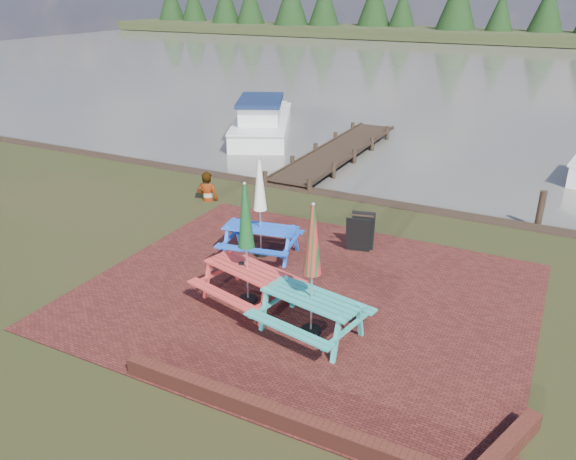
{
  "coord_description": "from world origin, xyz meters",
  "views": [
    {
      "loc": [
        4.31,
        -8.27,
        5.93
      ],
      "look_at": [
        -0.83,
        1.84,
        1.0
      ],
      "focal_mm": 35.0,
      "sensor_mm": 36.0,
      "label": 1
    }
  ],
  "objects_px": {
    "picnic_table_teal": "(312,291)",
    "boat_jetty": "(262,123)",
    "picnic_table_red": "(247,263)",
    "jetty": "(337,151)",
    "person": "(206,172)",
    "chalkboard": "(360,232)",
    "picnic_table_blue": "(260,223)"
  },
  "relations": [
    {
      "from": "chalkboard",
      "to": "jetty",
      "type": "height_order",
      "value": "chalkboard"
    },
    {
      "from": "picnic_table_teal",
      "to": "picnic_table_blue",
      "type": "relative_size",
      "value": 1.07
    },
    {
      "from": "picnic_table_red",
      "to": "boat_jetty",
      "type": "distance_m",
      "value": 14.65
    },
    {
      "from": "picnic_table_blue",
      "to": "boat_jetty",
      "type": "xyz_separation_m",
      "value": [
        -6.1,
        10.89,
        -0.46
      ]
    },
    {
      "from": "picnic_table_blue",
      "to": "jetty",
      "type": "distance_m",
      "value": 9.23
    },
    {
      "from": "picnic_table_teal",
      "to": "person",
      "type": "bearing_deg",
      "value": 150.07
    },
    {
      "from": "picnic_table_teal",
      "to": "boat_jetty",
      "type": "height_order",
      "value": "picnic_table_teal"
    },
    {
      "from": "picnic_table_teal",
      "to": "chalkboard",
      "type": "height_order",
      "value": "picnic_table_teal"
    },
    {
      "from": "picnic_table_red",
      "to": "picnic_table_blue",
      "type": "bearing_deg",
      "value": 127.11
    },
    {
      "from": "picnic_table_teal",
      "to": "jetty",
      "type": "bearing_deg",
      "value": 121.24
    },
    {
      "from": "picnic_table_teal",
      "to": "jetty",
      "type": "height_order",
      "value": "picnic_table_teal"
    },
    {
      "from": "picnic_table_red",
      "to": "picnic_table_blue",
      "type": "distance_m",
      "value": 2.18
    },
    {
      "from": "jetty",
      "to": "person",
      "type": "xyz_separation_m",
      "value": [
        -1.54,
        -6.49,
        0.78
      ]
    },
    {
      "from": "jetty",
      "to": "person",
      "type": "relative_size",
      "value": 5.1
    },
    {
      "from": "picnic_table_teal",
      "to": "chalkboard",
      "type": "bearing_deg",
      "value": 107.85
    },
    {
      "from": "picnic_table_teal",
      "to": "boat_jetty",
      "type": "relative_size",
      "value": 0.36
    },
    {
      "from": "person",
      "to": "chalkboard",
      "type": "bearing_deg",
      "value": 152.12
    },
    {
      "from": "chalkboard",
      "to": "jetty",
      "type": "xyz_separation_m",
      "value": [
        -3.75,
        7.72,
        -0.37
      ]
    },
    {
      "from": "boat_jetty",
      "to": "person",
      "type": "relative_size",
      "value": 3.97
    },
    {
      "from": "picnic_table_red",
      "to": "jetty",
      "type": "distance_m",
      "value": 11.37
    },
    {
      "from": "picnic_table_red",
      "to": "chalkboard",
      "type": "distance_m",
      "value": 3.56
    },
    {
      "from": "jetty",
      "to": "boat_jetty",
      "type": "distance_m",
      "value": 4.74
    },
    {
      "from": "chalkboard",
      "to": "boat_jetty",
      "type": "height_order",
      "value": "boat_jetty"
    },
    {
      "from": "chalkboard",
      "to": "person",
      "type": "height_order",
      "value": "person"
    },
    {
      "from": "picnic_table_teal",
      "to": "chalkboard",
      "type": "distance_m",
      "value": 3.83
    },
    {
      "from": "picnic_table_teal",
      "to": "boat_jetty",
      "type": "distance_m",
      "value": 15.87
    },
    {
      "from": "picnic_table_blue",
      "to": "chalkboard",
      "type": "xyz_separation_m",
      "value": [
        2.02,
        1.31,
        -0.36
      ]
    },
    {
      "from": "picnic_table_blue",
      "to": "chalkboard",
      "type": "distance_m",
      "value": 2.43
    },
    {
      "from": "jetty",
      "to": "person",
      "type": "distance_m",
      "value": 6.72
    },
    {
      "from": "picnic_table_red",
      "to": "jetty",
      "type": "height_order",
      "value": "picnic_table_red"
    },
    {
      "from": "picnic_table_red",
      "to": "jetty",
      "type": "relative_size",
      "value": 0.28
    },
    {
      "from": "chalkboard",
      "to": "picnic_table_red",
      "type": "bearing_deg",
      "value": -122.55
    }
  ]
}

